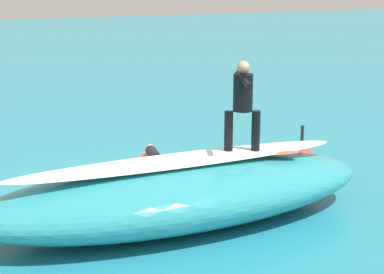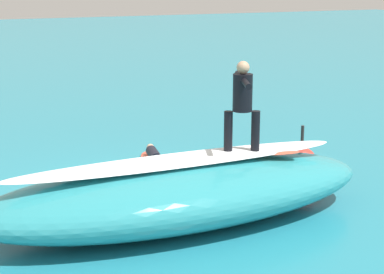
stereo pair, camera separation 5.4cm
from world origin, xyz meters
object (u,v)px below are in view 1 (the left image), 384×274
at_px(surfer_riding, 243,99).
at_px(surfboard_paddling, 154,162).
at_px(surfboard_riding, 242,153).
at_px(surfer_paddling, 154,156).
at_px(buoy_marker, 301,162).

distance_m(surfer_riding, surfboard_paddling, 4.43).
height_order(surfboard_riding, surfer_riding, surfer_riding).
distance_m(surfboard_paddling, surfer_paddling, 0.20).
bearing_deg(surfboard_paddling, surfer_riding, -164.96).
distance_m(surfer_riding, surfer_paddling, 4.25).
relative_size(surfboard_riding, buoy_marker, 1.84).
height_order(surfboard_riding, surfer_paddling, surfboard_riding).
bearing_deg(surfer_riding, buoy_marker, -127.68).
relative_size(surfboard_paddling, buoy_marker, 1.61).
distance_m(surfer_paddling, buoy_marker, 3.53).
bearing_deg(surfboard_paddling, surfboard_riding, -164.96).
relative_size(surfboard_riding, surfboard_paddling, 1.14).
bearing_deg(buoy_marker, surfer_paddling, -43.25).
distance_m(surfboard_riding, surfer_riding, 1.02).
bearing_deg(buoy_marker, surfboard_paddling, -44.88).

